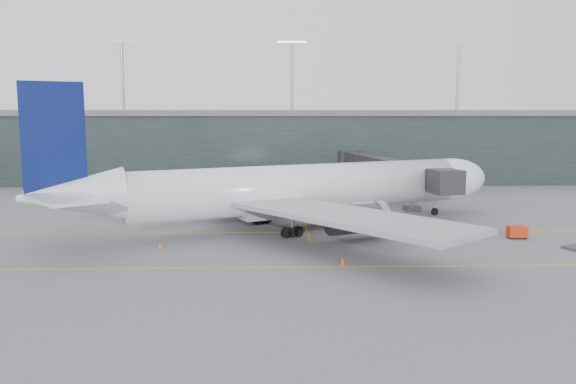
{
  "coord_description": "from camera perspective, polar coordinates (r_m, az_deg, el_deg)",
  "views": [
    {
      "loc": [
        0.59,
        -70.91,
        14.0
      ],
      "look_at": [
        2.64,
        -4.0,
        4.93
      ],
      "focal_mm": 35.0,
      "sensor_mm": 36.0,
      "label": 1
    }
  ],
  "objects": [
    {
      "name": "ground",
      "position": [
        72.28,
        -2.19,
        -3.46
      ],
      "size": [
        320.0,
        320.0,
        0.0
      ],
      "primitive_type": "plane",
      "color": "#56565B",
      "rests_on": "ground"
    },
    {
      "name": "taxiline_a",
      "position": [
        68.36,
        -2.22,
        -4.1
      ],
      "size": [
        160.0,
        0.25,
        0.02
      ],
      "primitive_type": "cube",
      "color": "gold",
      "rests_on": "ground"
    },
    {
      "name": "taxiline_b",
      "position": [
        52.8,
        -2.35,
        -7.66
      ],
      "size": [
        160.0,
        0.25,
        0.02
      ],
      "primitive_type": "cube",
      "color": "gold",
      "rests_on": "ground"
    },
    {
      "name": "taxiline_lead_main",
      "position": [
        92.09,
        1.01,
        -1.03
      ],
      "size": [
        0.25,
        60.0,
        0.02
      ],
      "primitive_type": "cube",
      "color": "gold",
      "rests_on": "ground"
    },
    {
      "name": "terminal",
      "position": [
        129.07,
        -2.02,
        4.87
      ],
      "size": [
        240.0,
        36.0,
        29.0
      ],
      "color": "black",
      "rests_on": "ground"
    },
    {
      "name": "main_aircraft",
      "position": [
        70.14,
        1.27,
        0.26
      ],
      "size": [
        59.49,
        54.83,
        17.49
      ],
      "rotation": [
        0.0,
        0.0,
        0.42
      ],
      "color": "silver",
      "rests_on": "ground"
    },
    {
      "name": "jet_bridge",
      "position": [
        98.73,
        9.6,
        2.62
      ],
      "size": [
        11.84,
        47.38,
        7.25
      ],
      "rotation": [
        0.0,
        0.0,
        0.18
      ],
      "color": "#26272B",
      "rests_on": "ground"
    },
    {
      "name": "gse_cart",
      "position": [
        69.93,
        22.25,
        -3.75
      ],
      "size": [
        2.15,
        1.41,
        1.43
      ],
      "rotation": [
        0.0,
        0.0,
        -0.04
      ],
      "color": "red",
      "rests_on": "ground"
    },
    {
      "name": "uld_a",
      "position": [
        81.21,
        -4.59,
        -1.62
      ],
      "size": [
        1.88,
        1.54,
        1.65
      ],
      "rotation": [
        0.0,
        0.0,
        -0.05
      ],
      "color": "#3C3C41",
      "rests_on": "ground"
    },
    {
      "name": "uld_b",
      "position": [
        83.57,
        -3.68,
        -1.37
      ],
      "size": [
        2.06,
        1.82,
        1.59
      ],
      "rotation": [
        0.0,
        0.0,
        -0.28
      ],
      "color": "#3C3C41",
      "rests_on": "ground"
    },
    {
      "name": "uld_c",
      "position": [
        82.26,
        -2.39,
        -1.43
      ],
      "size": [
        2.16,
        1.82,
        1.79
      ],
      "rotation": [
        0.0,
        0.0,
        -0.13
      ],
      "color": "#3C3C41",
      "rests_on": "ground"
    },
    {
      "name": "cone_nose",
      "position": [
        73.96,
        24.03,
        -3.6
      ],
      "size": [
        0.44,
        0.44,
        0.7
      ],
      "primitive_type": "cone",
      "color": "orange",
      "rests_on": "ground"
    },
    {
      "name": "cone_wing_stbd",
      "position": [
        53.59,
        5.55,
        -7.03
      ],
      "size": [
        0.5,
        0.5,
        0.79
      ],
      "primitive_type": "cone",
      "color": "#FF3B0E",
      "rests_on": "ground"
    },
    {
      "name": "cone_wing_port",
      "position": [
        85.32,
        4.62,
        -1.54
      ],
      "size": [
        0.4,
        0.4,
        0.63
      ],
      "primitive_type": "cone",
      "color": "orange",
      "rests_on": "ground"
    },
    {
      "name": "cone_tail",
      "position": [
        61.55,
        -12.87,
        -5.31
      ],
      "size": [
        0.42,
        0.42,
        0.67
      ],
      "primitive_type": "cone",
      "color": "orange",
      "rests_on": "ground"
    }
  ]
}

